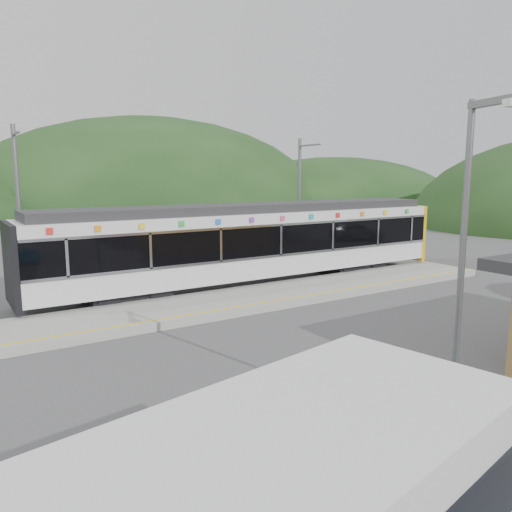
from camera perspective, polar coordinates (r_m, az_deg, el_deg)
ground at (r=17.16m, az=3.77°, el=-7.85°), size 120.00×120.00×0.00m
hills at (r=24.92m, az=8.01°, el=-2.55°), size 146.00×149.00×26.00m
platform at (r=19.77m, az=-1.94°, el=-5.09°), size 26.00×3.20×0.30m
yellow_line at (r=18.66m, az=0.11°, el=-5.46°), size 26.00×0.10×0.01m
train at (r=22.90m, az=-0.30°, el=1.75°), size 20.44×3.01×3.74m
catenary_mast_west at (r=21.96m, az=-25.44°, el=4.71°), size 0.18×1.80×7.00m
catenary_mast_east at (r=27.50m, az=5.00°, el=6.27°), size 0.18×1.80×7.00m
lamp_post at (r=9.69m, az=23.18°, el=1.03°), size 0.39×1.14×6.32m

